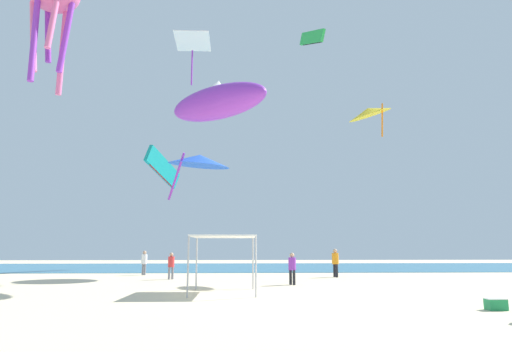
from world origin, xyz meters
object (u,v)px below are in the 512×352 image
object	(u,v)px
cooler_box	(496,304)
kite_parafoil_teal	(163,168)
kite_parafoil_green	(312,38)
person_leftmost	(171,264)
person_near_tent	(144,261)
kite_diamond_white	(193,43)
kite_inflatable_purple	(218,102)
canopy_tent	(224,239)
kite_delta_yellow	(369,112)
kite_delta_blue	(199,160)
person_central	(335,260)
person_rightmost	(292,266)

from	to	relation	value
cooler_box	kite_parafoil_teal	xyz separation A→B (m)	(-14.95, 26.28, 9.11)
kite_parafoil_teal	kite_parafoil_green	bearing A→B (deg)	-96.66
person_leftmost	cooler_box	xyz separation A→B (m)	(11.88, -13.44, -0.76)
person_near_tent	kite_diamond_white	bearing A→B (deg)	-75.16
person_near_tent	kite_inflatable_purple	world-z (taller)	kite_inflatable_purple
canopy_tent	kite_delta_yellow	size ratio (longest dim) A/B	0.95
cooler_box	kite_delta_blue	bearing A→B (deg)	123.74
kite_parafoil_teal	kite_delta_blue	distance (m)	11.47
canopy_tent	person_near_tent	bearing A→B (deg)	115.82
kite_inflatable_purple	cooler_box	bearing A→B (deg)	-11.78
person_central	kite_delta_yellow	size ratio (longest dim) A/B	0.51
canopy_tent	kite_delta_blue	size ratio (longest dim) A/B	0.56
canopy_tent	kite_parafoil_green	xyz separation A→B (m)	(6.58, 14.03, 16.80)
kite_inflatable_purple	kite_parafoil_green	bearing A→B (deg)	88.39
person_leftmost	kite_delta_blue	bearing A→B (deg)	5.24
kite_delta_blue	person_central	bearing A→B (deg)	-45.92
person_rightmost	kite_delta_yellow	size ratio (longest dim) A/B	0.45
canopy_tent	person_rightmost	bearing A→B (deg)	49.23
canopy_tent	kite_delta_blue	xyz separation A→B (m)	(-2.13, 10.50, 5.61)
kite_inflatable_purple	kite_delta_blue	world-z (taller)	kite_inflatable_purple
person_near_tent	kite_delta_blue	distance (m)	8.14
canopy_tent	person_near_tent	size ratio (longest dim) A/B	2.00
kite_parafoil_green	kite_inflatable_purple	distance (m)	14.85
person_central	kite_parafoil_teal	world-z (taller)	kite_parafoil_teal
kite_parafoil_green	kite_parafoil_teal	xyz separation A→B (m)	(-13.12, 6.97, -9.76)
canopy_tent	kite_delta_yellow	distance (m)	14.03
kite_delta_yellow	kite_delta_blue	size ratio (longest dim) A/B	0.59
cooler_box	kite_parafoil_green	bearing A→B (deg)	95.42
canopy_tent	cooler_box	distance (m)	10.15
cooler_box	kite_delta_blue	xyz separation A→B (m)	(-10.55, 15.79, 7.69)
person_near_tent	kite_diamond_white	world-z (taller)	kite_diamond_white
person_near_tent	kite_inflatable_purple	bearing A→B (deg)	176.17
kite_delta_blue	person_near_tent	bearing A→B (deg)	112.44
canopy_tent	person_rightmost	size ratio (longest dim) A/B	2.09
kite_parafoil_green	kite_parafoil_teal	world-z (taller)	kite_parafoil_green
kite_delta_yellow	kite_parafoil_teal	size ratio (longest dim) A/B	0.68
person_near_tent	kite_parafoil_teal	size ratio (longest dim) A/B	0.32
person_leftmost	canopy_tent	bearing A→B (deg)	-122.19
kite_diamond_white	canopy_tent	bearing A→B (deg)	-77.65
kite_parafoil_green	person_leftmost	bearing A→B (deg)	-83.06
kite_parafoil_green	kite_inflatable_purple	size ratio (longest dim) A/B	0.50
cooler_box	kite_diamond_white	xyz separation A→B (m)	(-11.88, 21.22, 19.12)
cooler_box	kite_inflatable_purple	world-z (taller)	kite_inflatable_purple
person_rightmost	kite_inflatable_purple	world-z (taller)	kite_inflatable_purple
person_central	kite_inflatable_purple	distance (m)	12.74
kite_parafoil_teal	person_leftmost	bearing A→B (deg)	-145.23
canopy_tent	person_rightmost	xyz separation A→B (m)	(3.40, 3.94, -1.30)
cooler_box	kite_delta_blue	size ratio (longest dim) A/B	0.09
kite_inflatable_purple	kite_diamond_white	size ratio (longest dim) A/B	1.56
kite_diamond_white	kite_parafoil_green	bearing A→B (deg)	-10.66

